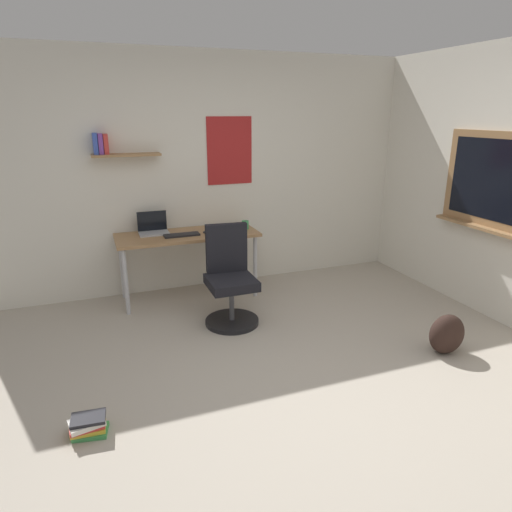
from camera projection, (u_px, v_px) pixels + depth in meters
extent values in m
plane|color=#ADA393|center=(293.00, 395.00, 3.28)|extent=(5.20, 5.20, 0.00)
cube|color=silver|center=(204.00, 174.00, 5.07)|extent=(5.00, 0.10, 2.60)
cube|color=#997047|center=(126.00, 155.00, 4.58)|extent=(0.68, 0.20, 0.02)
cube|color=#A51E1E|center=(230.00, 151.00, 5.04)|extent=(0.52, 0.01, 0.74)
cube|color=#3851B2|center=(95.00, 144.00, 4.47)|extent=(0.04, 0.14, 0.21)
cube|color=#7A3D99|center=(101.00, 144.00, 4.49)|extent=(0.04, 0.14, 0.20)
cube|color=#C63833|center=(106.00, 144.00, 4.50)|extent=(0.04, 0.14, 0.20)
cube|color=#997047|center=(492.00, 180.00, 4.30)|extent=(0.04, 1.10, 0.90)
cube|color=black|center=(490.00, 180.00, 4.30)|extent=(0.01, 0.94, 0.76)
cube|color=#997047|center=(481.00, 227.00, 4.43)|extent=(0.12, 1.10, 0.03)
cube|color=#997047|center=(187.00, 235.00, 4.82)|extent=(1.50, 0.58, 0.03)
cylinder|color=#B7B7BC|center=(126.00, 282.00, 4.50)|extent=(0.04, 0.04, 0.69)
cylinder|color=#B7B7BC|center=(255.00, 266.00, 4.96)|extent=(0.04, 0.04, 0.69)
cylinder|color=#B7B7BC|center=(122.00, 268.00, 4.91)|extent=(0.04, 0.04, 0.69)
cylinder|color=#B7B7BC|center=(242.00, 254.00, 5.37)|extent=(0.04, 0.04, 0.69)
cylinder|color=black|center=(232.00, 321.00, 4.39)|extent=(0.52, 0.52, 0.04)
cylinder|color=#4C4C51|center=(232.00, 303.00, 4.33)|extent=(0.05, 0.05, 0.34)
cube|color=black|center=(231.00, 283.00, 4.27)|extent=(0.44, 0.44, 0.09)
cube|color=black|center=(226.00, 248.00, 4.36)|extent=(0.40, 0.11, 0.48)
cube|color=#ADAFB5|center=(154.00, 233.00, 4.79)|extent=(0.31, 0.21, 0.02)
cube|color=black|center=(152.00, 221.00, 4.84)|extent=(0.31, 0.01, 0.21)
cube|color=black|center=(182.00, 235.00, 4.72)|extent=(0.37, 0.13, 0.02)
ellipsoid|color=#262628|center=(208.00, 232.00, 4.81)|extent=(0.10, 0.06, 0.03)
cylinder|color=#338C4C|center=(245.00, 225.00, 5.00)|extent=(0.08, 0.08, 0.09)
ellipsoid|color=black|center=(447.00, 334.00, 3.81)|extent=(0.32, 0.22, 0.35)
cube|color=#3D934C|center=(91.00, 432.00, 2.89)|extent=(0.23, 0.19, 0.03)
cube|color=gold|center=(88.00, 428.00, 2.88)|extent=(0.22, 0.16, 0.03)
cube|color=#C63833|center=(87.00, 425.00, 2.87)|extent=(0.22, 0.17, 0.02)
cube|color=silver|center=(87.00, 423.00, 2.85)|extent=(0.24, 0.19, 0.03)
cube|color=black|center=(88.00, 418.00, 2.85)|extent=(0.22, 0.17, 0.02)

